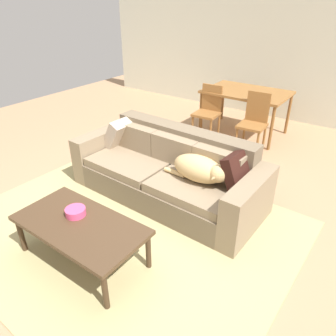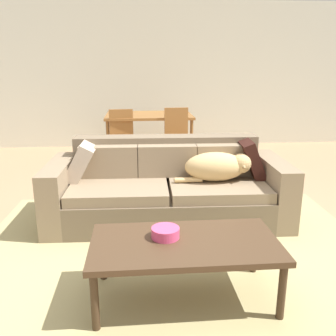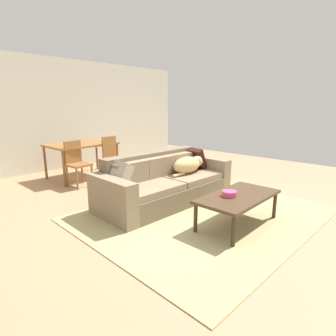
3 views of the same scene
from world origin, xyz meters
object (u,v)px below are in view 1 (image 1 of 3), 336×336
object	(u,v)px
dining_chair_near_right	(254,120)
dining_chair_near_left	(209,109)
coffee_table	(80,227)
dog_on_left_cushion	(200,169)
bowl_on_coffee_table	(76,212)
throw_pillow_by_right_arm	(239,171)
couch	(169,173)
dining_table	(247,95)
throw_pillow_by_left_arm	(120,133)

from	to	relation	value
dining_chair_near_right	dining_chair_near_left	bearing A→B (deg)	173.90
coffee_table	dining_chair_near_left	bearing A→B (deg)	99.01
dog_on_left_cushion	coffee_table	xyz separation A→B (m)	(-0.50, -1.27, -0.19)
coffee_table	bowl_on_coffee_table	world-z (taller)	bowl_on_coffee_table
throw_pillow_by_right_arm	coffee_table	world-z (taller)	throw_pillow_by_right_arm
coffee_table	dining_chair_near_right	size ratio (longest dim) A/B	1.34
couch	bowl_on_coffee_table	world-z (taller)	couch
dining_chair_near_right	coffee_table	bearing A→B (deg)	-98.83
couch	coffee_table	size ratio (longest dim) A/B	1.93
dog_on_left_cushion	bowl_on_coffee_table	world-z (taller)	dog_on_left_cushion
bowl_on_coffee_table	dining_table	world-z (taller)	dining_table
bowl_on_coffee_table	dog_on_left_cushion	bearing A→B (deg)	62.67
bowl_on_coffee_table	dining_chair_near_right	distance (m)	3.21
couch	throw_pillow_by_left_arm	distance (m)	0.92
couch	dog_on_left_cushion	world-z (taller)	couch
bowl_on_coffee_table	dining_chair_near_right	world-z (taller)	dining_chair_near_right
dog_on_left_cushion	dining_chair_near_right	size ratio (longest dim) A/B	0.83
dog_on_left_cushion	dining_table	world-z (taller)	dining_table
dog_on_left_cushion	dining_chair_near_right	bearing A→B (deg)	97.10
dining_chair_near_right	couch	bearing A→B (deg)	-102.67
throw_pillow_by_left_arm	bowl_on_coffee_table	bearing A→B (deg)	-62.12
couch	dog_on_left_cushion	xyz separation A→B (m)	(0.49, -0.11, 0.26)
dining_chair_near_left	coffee_table	bearing A→B (deg)	-84.70
throw_pillow_by_left_arm	coffee_table	size ratio (longest dim) A/B	0.31
throw_pillow_by_left_arm	bowl_on_coffee_table	xyz separation A→B (m)	(0.74, -1.40, -0.14)
throw_pillow_by_right_arm	dining_chair_near_left	world-z (taller)	dining_chair_near_left
couch	throw_pillow_by_right_arm	size ratio (longest dim) A/B	6.01
bowl_on_coffee_table	couch	bearing A→B (deg)	84.36
throw_pillow_by_right_arm	dining_chair_near_left	xyz separation A→B (m)	(-1.40, 1.87, -0.10)
couch	coffee_table	bearing A→B (deg)	-88.60
couch	dining_table	size ratio (longest dim) A/B	1.72
throw_pillow_by_left_arm	dining_chair_near_left	bearing A→B (deg)	79.35
dog_on_left_cushion	dining_table	distance (m)	2.63
throw_pillow_by_left_arm	throw_pillow_by_right_arm	xyz separation A→B (m)	(1.74, -0.05, 0.00)
couch	throw_pillow_by_right_arm	world-z (taller)	same
bowl_on_coffee_table	dining_chair_near_left	distance (m)	3.24
dog_on_left_cushion	dining_chair_near_left	world-z (taller)	dining_chair_near_left
throw_pillow_by_left_arm	dining_chair_near_right	bearing A→B (deg)	56.51
coffee_table	dining_chair_near_right	xyz separation A→B (m)	(0.31, 3.24, 0.12)
dining_table	couch	bearing A→B (deg)	-87.74
throw_pillow_by_left_arm	dog_on_left_cushion	bearing A→B (deg)	-7.94
throw_pillow_by_left_arm	bowl_on_coffee_table	distance (m)	1.59
bowl_on_coffee_table	dining_chair_near_right	size ratio (longest dim) A/B	0.20
coffee_table	dining_chair_near_right	distance (m)	3.26
throw_pillow_by_left_arm	coffee_table	world-z (taller)	throw_pillow_by_left_arm
coffee_table	bowl_on_coffee_table	size ratio (longest dim) A/B	6.55
dining_table	dining_chair_near_left	size ratio (longest dim) A/B	1.54
bowl_on_coffee_table	dining_table	xyz separation A→B (m)	(0.03, 3.77, 0.24)
couch	dining_chair_near_right	size ratio (longest dim) A/B	2.59
throw_pillow_by_left_arm	bowl_on_coffee_table	size ratio (longest dim) A/B	2.06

